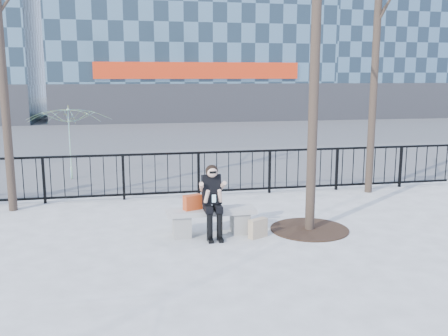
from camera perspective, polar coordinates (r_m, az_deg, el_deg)
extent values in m
plane|color=gray|center=(9.42, -1.46, -7.56)|extent=(120.00, 120.00, 0.00)
cube|color=#474747|center=(24.05, -7.51, 3.50)|extent=(60.00, 23.00, 0.01)
cube|color=black|center=(12.06, -3.89, 1.72)|extent=(14.00, 0.05, 0.05)
cube|color=black|center=(12.25, -3.83, -2.72)|extent=(14.00, 0.05, 0.05)
cube|color=#2D2D30|center=(31.16, -2.86, 7.39)|extent=(18.00, 0.08, 2.40)
cube|color=#B8270C|center=(31.05, -2.87, 11.07)|extent=(12.60, 0.12, 1.00)
cube|color=#2D2D30|center=(37.59, 23.94, 7.05)|extent=(16.00, 0.08, 2.40)
cylinder|color=black|center=(9.40, 10.47, 15.40)|extent=(0.18, 0.18, 7.50)
cylinder|color=black|center=(11.60, -24.10, 11.25)|extent=(0.18, 0.18, 6.50)
cylinder|color=black|center=(12.91, 16.95, 12.66)|extent=(0.18, 0.18, 7.00)
cylinder|color=black|center=(9.81, 9.73, -6.90)|extent=(1.50, 1.50, 0.02)
cube|color=gray|center=(9.29, -4.83, -6.57)|extent=(0.32, 0.38, 0.40)
cube|color=gray|center=(9.46, 1.84, -6.21)|extent=(0.32, 0.38, 0.40)
cube|color=gray|center=(9.29, -1.47, -4.95)|extent=(1.65, 0.46, 0.09)
cube|color=#B93D16|center=(9.21, -3.61, -3.93)|extent=(0.37, 0.26, 0.28)
cube|color=#CAB48F|center=(9.21, 3.90, -6.88)|extent=(0.39, 0.30, 0.35)
imported|color=#D1DD31|center=(14.68, -17.14, 2.77)|extent=(2.94, 2.97, 2.11)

